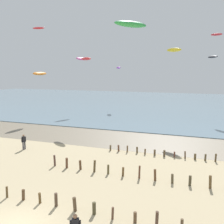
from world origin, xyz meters
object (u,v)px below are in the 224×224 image
(person_by_waterline, at_px, (24,141))
(kite_aloft_8, at_px, (217,34))
(kite_aloft_2, at_px, (131,24))
(kite_aloft_9, at_px, (174,50))
(kite_aloft_13, at_px, (86,59))
(kite_aloft_10, at_px, (82,59))
(kite_aloft_4, at_px, (213,57))
(kite_aloft_1, at_px, (119,68))
(kite_aloft_7, at_px, (39,28))
(kite_aloft_11, at_px, (40,74))

(person_by_waterline, relative_size, kite_aloft_8, 0.78)
(person_by_waterline, xyz_separation_m, kite_aloft_2, (12.43, -0.56, 11.80))
(person_by_waterline, bearing_deg, kite_aloft_2, -2.60)
(kite_aloft_9, relative_size, kite_aloft_13, 1.01)
(kite_aloft_8, height_order, kite_aloft_10, kite_aloft_8)
(kite_aloft_13, bearing_deg, kite_aloft_8, -100.64)
(kite_aloft_4, bearing_deg, kite_aloft_1, -139.72)
(kite_aloft_1, height_order, kite_aloft_13, kite_aloft_13)
(kite_aloft_1, distance_m, kite_aloft_13, 19.87)
(kite_aloft_4, distance_m, kite_aloft_10, 25.76)
(kite_aloft_2, relative_size, kite_aloft_7, 1.74)
(kite_aloft_4, bearing_deg, person_by_waterline, -68.48)
(kite_aloft_2, xyz_separation_m, kite_aloft_10, (-18.49, 27.86, -1.45))
(person_by_waterline, xyz_separation_m, kite_aloft_13, (1.20, 13.91, 9.65))
(kite_aloft_7, height_order, kite_aloft_10, kite_aloft_7)
(kite_aloft_2, bearing_deg, kite_aloft_9, 32.28)
(kite_aloft_1, relative_size, kite_aloft_9, 1.00)
(kite_aloft_11, xyz_separation_m, kite_aloft_13, (9.55, -1.43, 2.30))
(kite_aloft_1, distance_m, kite_aloft_8, 21.30)
(kite_aloft_4, distance_m, kite_aloft_7, 30.33)
(kite_aloft_1, xyz_separation_m, kite_aloft_9, (14.41, -18.32, 2.22))
(kite_aloft_7, height_order, kite_aloft_8, kite_aloft_8)
(kite_aloft_10, relative_size, kite_aloft_13, 1.26)
(person_by_waterline, bearing_deg, kite_aloft_10, 102.52)
(person_by_waterline, relative_size, kite_aloft_10, 0.50)
(person_by_waterline, xyz_separation_m, kite_aloft_11, (-8.34, 15.34, 7.36))
(kite_aloft_11, relative_size, kite_aloft_13, 1.31)
(kite_aloft_1, distance_m, kite_aloft_2, 36.64)
(person_by_waterline, relative_size, kite_aloft_9, 0.62)
(person_by_waterline, bearing_deg, kite_aloft_4, 54.72)
(kite_aloft_9, distance_m, kite_aloft_11, 22.89)
(kite_aloft_2, xyz_separation_m, kite_aloft_8, (7.77, 32.70, 2.92))
(person_by_waterline, bearing_deg, kite_aloft_11, 118.54)
(kite_aloft_2, bearing_deg, kite_aloft_8, 25.55)
(kite_aloft_13, bearing_deg, kite_aloft_11, 27.06)
(kite_aloft_8, xyz_separation_m, kite_aloft_9, (-5.91, -16.75, -3.97))
(person_by_waterline, distance_m, kite_aloft_11, 18.95)
(kite_aloft_7, bearing_deg, person_by_waterline, 104.05)
(kite_aloft_13, bearing_deg, kite_aloft_4, -107.48)
(kite_aloft_10, distance_m, kite_aloft_13, 15.24)
(kite_aloft_1, height_order, kite_aloft_10, kite_aloft_10)
(kite_aloft_4, xyz_separation_m, kite_aloft_11, (-28.04, -12.49, -2.95))
(person_by_waterline, distance_m, kite_aloft_7, 19.59)
(kite_aloft_2, xyz_separation_m, kite_aloft_4, (7.26, 28.40, -1.49))
(person_by_waterline, height_order, kite_aloft_1, kite_aloft_1)
(kite_aloft_10, xyz_separation_m, kite_aloft_13, (7.26, -13.38, -0.70))
(kite_aloft_10, bearing_deg, person_by_waterline, -149.25)
(kite_aloft_4, distance_m, kite_aloft_13, 23.15)
(kite_aloft_1, relative_size, kite_aloft_4, 1.02)
(kite_aloft_9, bearing_deg, kite_aloft_13, -134.74)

